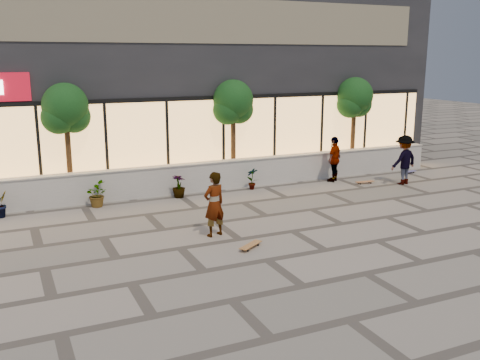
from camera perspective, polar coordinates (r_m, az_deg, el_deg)
name	(u,v)px	position (r m, az deg, el deg)	size (l,w,h in m)	color
ground	(268,260)	(12.90, 2.96, -8.53)	(80.00, 80.00, 0.00)	gray
planter_wall	(177,179)	(18.96, -6.79, 0.10)	(22.00, 0.42, 1.04)	silver
retail_building	(135,68)	(23.78, -11.17, 11.61)	(24.00, 9.17, 8.50)	#222327
shrub_b	(1,204)	(17.62, -24.14, -2.37)	(0.45, 0.36, 0.81)	#133E16
shrub_c	(96,194)	(17.82, -15.14, -1.50)	(0.73, 0.63, 0.81)	#133E16
shrub_d	(179,186)	(18.45, -6.55, -0.64)	(0.45, 0.45, 0.81)	#133E16
shrub_e	(252,178)	(19.46, 1.31, 0.17)	(0.43, 0.29, 0.81)	#133E16
tree_midwest	(66,111)	(18.53, -18.11, 6.97)	(1.60, 1.50, 3.92)	#4C351B
tree_mideast	(233,105)	(20.10, -0.73, 8.03)	(1.60, 1.50, 3.92)	#4C351B
tree_east	(355,100)	(22.87, 12.12, 8.35)	(1.60, 1.50, 3.92)	#4C351B
skater_center	(214,204)	(14.31, -2.77, -2.60)	(0.64, 0.42, 1.77)	white
skater_right_near	(334,159)	(20.94, 10.03, 2.21)	(1.03, 0.43, 1.76)	white
skater_right_far	(404,160)	(21.10, 17.08, 2.06)	(1.20, 0.69, 1.87)	maroon
skateboard_center	(251,245)	(13.62, 1.14, -6.96)	(0.80, 0.62, 0.10)	brown
skateboard_right_near	(365,182)	(20.94, 13.16, -0.18)	(0.76, 0.28, 0.09)	#965931
skateboard_right_far	(409,172)	(23.26, 17.55, 0.85)	(0.76, 0.28, 0.09)	#4E4A87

